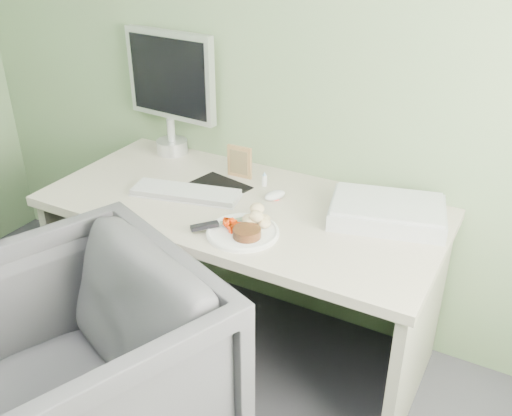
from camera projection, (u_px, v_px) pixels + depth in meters
The scene contains 15 objects.
wall_back at pixel (286, 28), 2.27m from camera, with size 3.50×3.50×0.00m, color gray.
desk at pixel (242, 242), 2.36m from camera, with size 1.60×0.75×0.73m.
plate at pixel (243, 232), 2.06m from camera, with size 0.27×0.27×0.01m, color white.
steak at pixel (247, 233), 2.02m from camera, with size 0.10×0.10×0.03m, color black.
potato_pile at pixel (256, 219), 2.08m from camera, with size 0.11×0.08×0.06m, color tan.
carrot_heap at pixel (230, 224), 2.06m from camera, with size 0.06×0.06×0.04m, color #EF3205.
steak_knife at pixel (216, 224), 2.08m from camera, with size 0.19×0.22×0.02m.
mousepad at pixel (215, 188), 2.40m from camera, with size 0.24×0.22×0.00m, color black.
keyboard at pixel (186, 192), 2.33m from camera, with size 0.44×0.13×0.02m, color white.
computer_mouse at pixel (275, 195), 2.30m from camera, with size 0.05×0.10×0.03m, color white.
photo_frame at pixel (240, 162), 2.46m from camera, with size 0.11×0.01×0.14m, color #9F7C4A.
eyedrop_bottle at pixel (264, 179), 2.40m from camera, with size 0.02×0.02×0.06m.
scanner at pixel (387, 213), 2.14m from camera, with size 0.42×0.28×0.07m, color #BABEC2.
monitor at pixel (170, 86), 2.60m from camera, with size 0.48×0.15×0.57m.
desk_chair at pixel (73, 383), 1.88m from camera, with size 0.84×0.87×0.79m, color #3B3A3F.
Camera 1 is at (1.02, -0.11, 1.79)m, focal length 40.00 mm.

